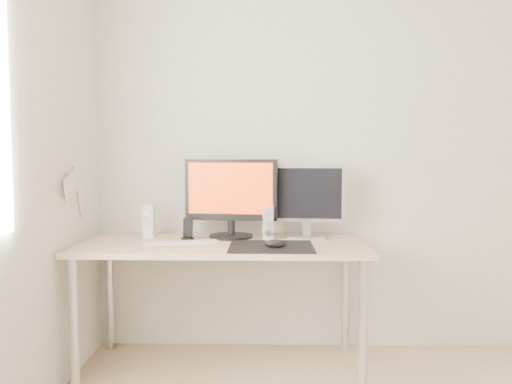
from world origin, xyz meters
name	(u,v)px	position (x,y,z in m)	size (l,w,h in m)	color
wall_back	(375,151)	(0.00, 1.75, 1.25)	(3.50, 3.50, 0.00)	silver
mousepad	(271,246)	(-0.66, 1.25, 0.73)	(0.45, 0.40, 0.00)	black
mouse	(275,243)	(-0.64, 1.22, 0.75)	(0.11, 0.07, 0.04)	black
desk	(222,256)	(-0.93, 1.38, 0.65)	(1.60, 0.70, 0.73)	#D1B587
main_monitor	(231,195)	(-0.89, 1.54, 0.98)	(0.55, 0.29, 0.47)	black
second_monitor	(307,197)	(-0.44, 1.57, 0.97)	(0.45, 0.18, 0.43)	silver
speaker_left	(149,222)	(-1.38, 1.53, 0.83)	(0.06, 0.08, 0.20)	white
speaker_right	(268,222)	(-0.67, 1.50, 0.83)	(0.06, 0.08, 0.20)	silver
keyboard	(181,243)	(-1.15, 1.30, 0.74)	(0.44, 0.22, 0.02)	silver
phone_dock	(188,233)	(-1.14, 1.47, 0.77)	(0.07, 0.06, 0.13)	black
pennant	(72,187)	(-1.72, 1.24, 1.05)	(0.01, 0.23, 0.29)	#A57F54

